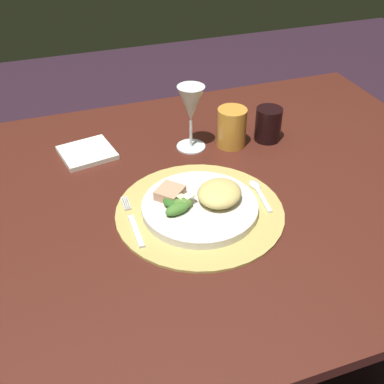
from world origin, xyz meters
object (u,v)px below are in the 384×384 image
Objects in this scene: dining_table at (187,241)px; amber_tumbler at (232,127)px; napkin at (87,153)px; fork at (133,223)px; spoon at (258,190)px; dinner_plate at (200,207)px; wine_glass at (191,106)px; dark_tumbler at (268,124)px.

amber_tumbler is (0.18, 0.17, 0.19)m from dining_table.
napkin is (-0.18, 0.24, 0.15)m from dining_table.
fork is 1.33× the size of napkin.
spoon is 0.45m from napkin.
amber_tumbler is at bearing 42.96° from dining_table.
dinner_plate is 0.29m from wine_glass.
dinner_plate is 1.47× the size of fork.
amber_tumbler reaches higher than fork.
dark_tumbler is at bearing 28.86° from fork.
fork is 0.29m from spoon.
dining_table is at bearing 161.35° from spoon.
dining_table is 14.10× the size of amber_tumbler.
wine_glass is 1.89× the size of dark_tumbler.
spoon is at bearing -121.11° from dark_tumbler.
napkin is (-0.19, 0.31, -0.01)m from dinner_plate.
wine_glass is at bearing 74.69° from dinner_plate.
amber_tumbler is at bearing 54.04° from dinner_plate.
fork is 0.48m from dark_tumbler.
dark_tumbler is at bearing 58.89° from spoon.
amber_tumbler is at bearing 36.68° from fork.
dining_table is 5.78× the size of dinner_plate.
wine_glass reaches higher than fork.
dark_tumbler is (0.42, 0.23, 0.04)m from fork.
amber_tumbler reaches higher than dinner_plate.
dinner_plate reaches higher than fork.
amber_tumbler is at bearing 82.97° from spoon.
wine_glass is at bearing 167.99° from amber_tumbler.
spoon is 0.96× the size of napkin.
amber_tumbler is at bearing -11.58° from napkin.
dark_tumbler is (0.46, -0.08, 0.04)m from napkin.
spoon and napkin have the same top height.
fork is at bearing -143.32° from amber_tumbler.
spoon reaches higher than dining_table.
dark_tumbler is (0.13, 0.21, 0.04)m from spoon.
spoon is at bearing -18.65° from dining_table.
amber_tumbler is (0.03, 0.22, 0.04)m from spoon.
fork is at bearing -82.01° from napkin.
fork is at bearing -176.37° from spoon.
napkin is 1.24× the size of amber_tumbler.
spoon is at bearing -41.15° from napkin.
spoon is (0.29, 0.02, -0.00)m from fork.
napkin is 0.75× the size of wine_glass.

